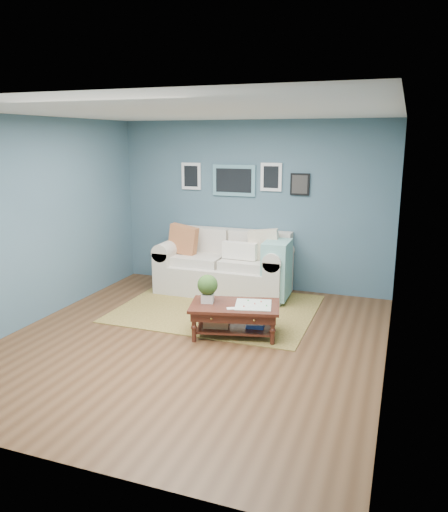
% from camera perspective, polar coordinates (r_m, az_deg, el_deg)
% --- Properties ---
extents(room_shell, '(5.00, 5.02, 2.70)m').
position_cam_1_polar(room_shell, '(5.85, -3.71, 2.90)').
color(room_shell, brown).
rests_on(room_shell, ground).
extents(area_rug, '(2.75, 2.20, 0.01)m').
position_cam_1_polar(area_rug, '(7.28, -0.75, -6.00)').
color(area_rug, brown).
rests_on(area_rug, ground).
extents(loveseat, '(2.11, 0.96, 1.09)m').
position_cam_1_polar(loveseat, '(7.92, 0.69, -1.11)').
color(loveseat, beige).
rests_on(loveseat, ground).
extents(coffee_table, '(1.22, 0.88, 0.77)m').
position_cam_1_polar(coffee_table, '(6.23, 0.72, -6.12)').
color(coffee_table, '#35140F').
rests_on(coffee_table, ground).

